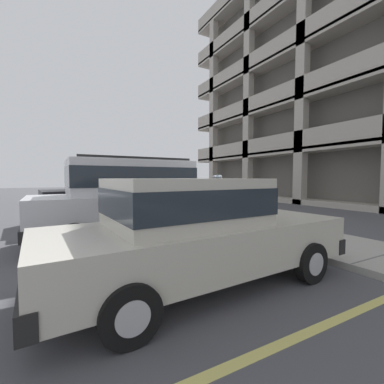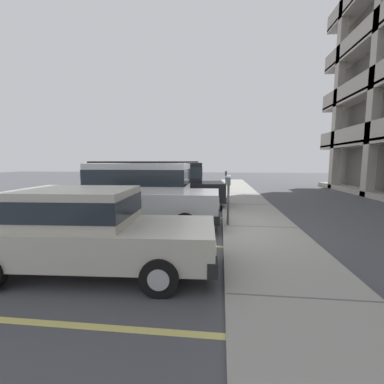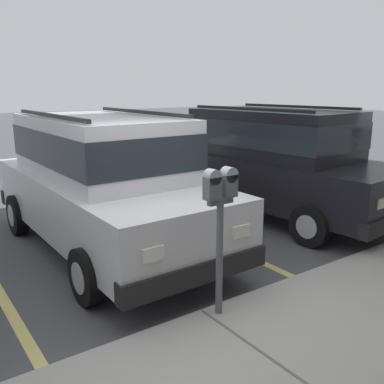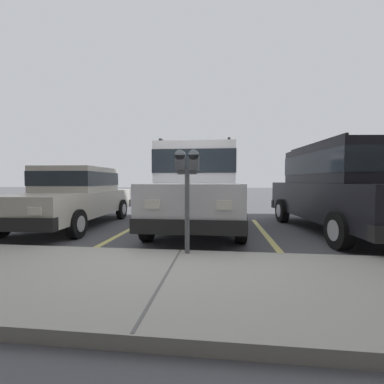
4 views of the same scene
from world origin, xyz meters
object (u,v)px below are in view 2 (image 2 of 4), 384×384
silver_suv (141,192)px  red_sedan (169,183)px  parking_meter_far (226,179)px  dark_hatchback (87,228)px  parking_meter_near (228,188)px

silver_suv → red_sedan: same height
parking_meter_far → dark_hatchback: bearing=-15.5°
silver_suv → red_sedan: size_ratio=0.97×
red_sedan → dark_hatchback: size_ratio=1.08×
red_sedan → parking_meter_far: 4.00m
dark_hatchback → parking_meter_far: size_ratio=3.21×
parking_meter_near → red_sedan: bearing=-142.8°
silver_suv → parking_meter_near: bearing=90.5°
dark_hatchback → parking_meter_far: bearing=161.4°
silver_suv → parking_meter_far: size_ratio=3.37×
silver_suv → dark_hatchback: bearing=-0.5°
red_sedan → dark_hatchback: bearing=-7.0°
dark_hatchback → parking_meter_near: parking_meter_near is taller
parking_meter_near → parking_meter_far: bearing=179.6°
red_sedan → parking_meter_near: size_ratio=3.27×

